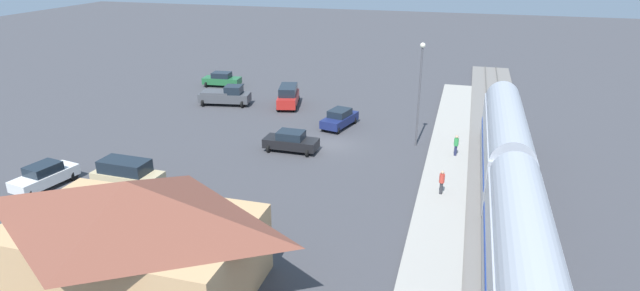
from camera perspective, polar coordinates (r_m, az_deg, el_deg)
The scene contains 15 objects.
ground_plane at distance 44.88m, azimuth 1.07°, elevation 0.11°, with size 200.00×200.00×0.00m, color #424247.
railway_track at distance 43.67m, azimuth 19.12°, elevation -1.59°, with size 4.80×70.00×0.30m.
platform at distance 43.53m, azimuth 13.89°, elevation -1.01°, with size 3.20×46.00×0.30m.
passenger_train at distance 25.40m, azimuth 21.33°, elevation -11.92°, with size 2.93×49.83×4.98m.
station_building at distance 27.01m, azimuth -19.88°, elevation -9.13°, with size 12.41×7.81×5.88m.
pedestrian_on_platform at distance 35.98m, azimuth 13.26°, elevation -3.79°, with size 0.36×0.36×1.71m.
pedestrian_waiting_far at distance 42.82m, azimuth 14.76°, elevation 0.16°, with size 0.36×0.36×1.71m.
sedan_green at distance 64.77m, azimuth -10.75°, elevation 7.17°, with size 4.65×2.58×1.74m.
suv_red at distance 55.51m, azimuth -3.52°, elevation 5.47°, with size 3.05×5.22×2.22m.
sedan_navy at distance 48.98m, azimuth 2.17°, elevation 3.01°, with size 2.88×4.81×1.74m.
sedan_white at distance 41.61m, azimuth -28.06°, elevation -2.95°, with size 2.60×4.75×1.74m.
sedan_black at distance 43.22m, azimuth -3.21°, elevation 0.48°, with size 4.53×2.33×1.74m.
pickup_charcoal at distance 56.87m, azimuth -10.34°, elevation 5.42°, with size 5.65×3.16×2.14m.
suv_tan at distance 38.69m, azimuth -20.46°, elevation -3.01°, with size 4.97×2.54×2.22m.
light_pole_near_platform at distance 43.80m, azimuth 10.95°, elevation 6.70°, with size 0.44×0.44×8.84m.
Camera 1 is at (-10.73, 40.50, 16.10)m, focal length 29.07 mm.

